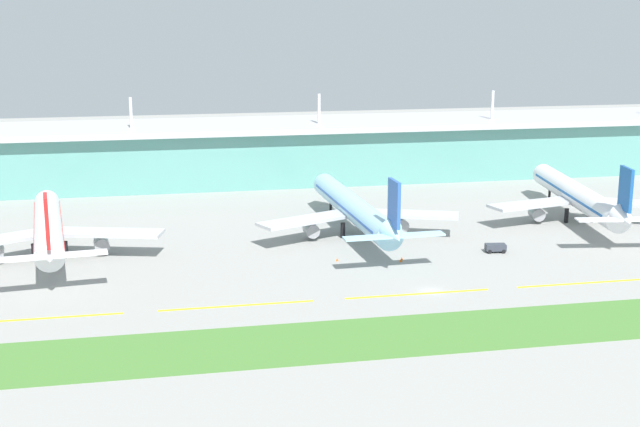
% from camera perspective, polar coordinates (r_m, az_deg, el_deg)
% --- Properties ---
extents(ground_plane, '(600.00, 600.00, 0.00)m').
position_cam_1_polar(ground_plane, '(165.76, 7.33, -5.10)').
color(ground_plane, gray).
extents(terminal_building, '(288.00, 34.00, 27.39)m').
position_cam_1_polar(terminal_building, '(271.57, -0.29, 4.23)').
color(terminal_building, '#5B9E93').
rests_on(terminal_building, ground).
extents(airliner_near, '(48.50, 62.01, 18.90)m').
position_cam_1_polar(airliner_near, '(194.02, -17.49, -0.93)').
color(airliner_near, white).
rests_on(airliner_near, ground).
extents(airliner_middle, '(48.77, 68.33, 18.90)m').
position_cam_1_polar(airliner_middle, '(203.12, 2.30, 0.31)').
color(airliner_middle, '#9ED1EA').
rests_on(airliner_middle, ground).
extents(airliner_far, '(48.25, 67.16, 18.90)m').
position_cam_1_polar(airliner_far, '(226.69, 16.67, 1.11)').
color(airliner_far, white).
rests_on(airliner_far, ground).
extents(taxiway_stripe_west, '(28.00, 0.70, 0.04)m').
position_cam_1_polar(taxiway_stripe_west, '(157.78, -17.96, -6.61)').
color(taxiway_stripe_west, yellow).
rests_on(taxiway_stripe_west, ground).
extents(taxiway_stripe_mid_west, '(28.00, 0.70, 0.04)m').
position_cam_1_polar(taxiway_stripe_mid_west, '(157.19, -5.51, -6.08)').
color(taxiway_stripe_mid_west, yellow).
rests_on(taxiway_stripe_mid_west, ground).
extents(taxiway_stripe_centre, '(28.00, 0.70, 0.04)m').
position_cam_1_polar(taxiway_stripe_centre, '(163.81, 6.46, -5.30)').
color(taxiway_stripe_centre, yellow).
rests_on(taxiway_stripe_centre, ground).
extents(taxiway_stripe_mid_east, '(28.00, 0.70, 0.04)m').
position_cam_1_polar(taxiway_stripe_mid_east, '(176.83, 17.05, -4.41)').
color(taxiway_stripe_mid_east, yellow).
rests_on(taxiway_stripe_mid_east, ground).
extents(grass_verge, '(300.00, 18.00, 0.10)m').
position_cam_1_polar(grass_verge, '(147.09, 9.95, -7.59)').
color(grass_verge, '#477A33').
rests_on(grass_verge, ground).
extents(pushback_tug, '(4.70, 3.05, 1.85)m').
position_cam_1_polar(pushback_tug, '(194.01, 11.51, -2.21)').
color(pushback_tug, '#333842').
rests_on(pushback_tug, ground).
extents(safety_cone_left_wingtip, '(0.56, 0.56, 0.70)m').
position_cam_1_polar(safety_cone_left_wingtip, '(185.30, 5.41, -2.96)').
color(safety_cone_left_wingtip, orange).
rests_on(safety_cone_left_wingtip, ground).
extents(safety_cone_nose_front, '(0.56, 0.56, 0.70)m').
position_cam_1_polar(safety_cone_nose_front, '(183.70, 1.14, -3.05)').
color(safety_cone_nose_front, orange).
rests_on(safety_cone_nose_front, ground).
extents(safety_cone_right_wingtip, '(0.56, 0.56, 0.70)m').
position_cam_1_polar(safety_cone_right_wingtip, '(184.00, 5.36, -3.08)').
color(safety_cone_right_wingtip, orange).
rests_on(safety_cone_right_wingtip, ground).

